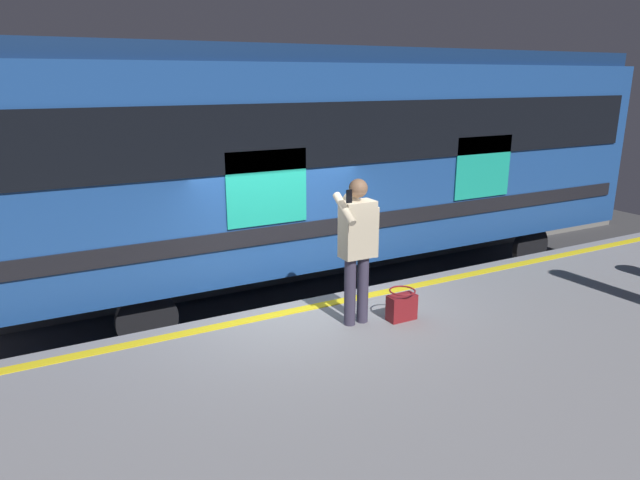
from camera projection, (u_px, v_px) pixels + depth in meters
ground_plane at (302, 357)px, 7.96m from camera, size 24.41×24.41×0.00m
platform at (405, 416)px, 5.84m from camera, size 16.14×4.74×0.86m
safety_line at (311, 307)px, 7.47m from camera, size 15.81×0.16×0.01m
track_rail_near at (262, 316)px, 9.14m from camera, size 20.98×0.08×0.16m
track_rail_far at (231, 288)px, 10.36m from camera, size 20.98×0.08×0.16m
train_carriage at (339, 149)px, 9.89m from camera, size 11.27×2.93×4.03m
passenger at (357, 240)px, 6.73m from camera, size 0.57×0.55×1.78m
handbag at (402, 306)px, 7.05m from camera, size 0.36×0.33×0.39m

